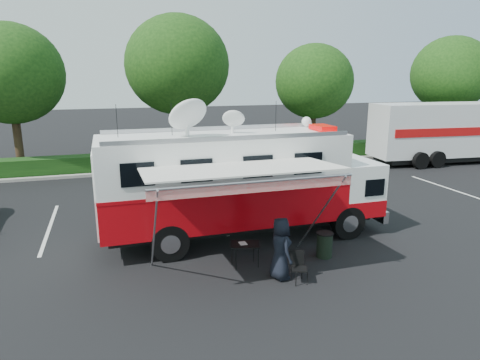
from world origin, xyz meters
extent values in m
plane|color=black|center=(0.00, 0.00, 0.00)|extent=(120.00, 120.00, 0.00)
cube|color=#9E998E|center=(4.00, 11.00, 0.07)|extent=(60.00, 0.35, 0.15)
cube|color=black|center=(4.00, 11.90, 0.50)|extent=(60.00, 1.20, 1.00)
cylinder|color=black|center=(-9.00, 13.00, 2.20)|extent=(0.44, 0.44, 4.40)
ellipsoid|color=#14380F|center=(-9.00, 13.00, 5.46)|extent=(5.63, 5.63, 5.35)
cylinder|color=black|center=(0.00, 13.00, 2.40)|extent=(0.44, 0.44, 4.80)
ellipsoid|color=#14380F|center=(0.00, 13.00, 5.95)|extent=(6.14, 6.14, 5.84)
cylinder|color=black|center=(9.00, 13.00, 2.00)|extent=(0.44, 0.44, 4.00)
ellipsoid|color=#14380F|center=(9.00, 13.00, 4.96)|extent=(5.12, 5.12, 4.86)
cylinder|color=black|center=(20.00, 13.00, 2.20)|extent=(0.44, 0.44, 4.40)
ellipsoid|color=#14380F|center=(20.00, 13.00, 5.46)|extent=(5.63, 5.63, 5.35)
cube|color=silver|center=(-6.50, 3.00, 0.00)|extent=(0.12, 5.50, 0.01)
cube|color=silver|center=(-0.50, 3.00, 0.00)|extent=(0.12, 5.50, 0.01)
cube|color=silver|center=(5.50, 3.00, 0.00)|extent=(0.12, 5.50, 0.01)
cube|color=silver|center=(11.50, 3.00, 0.00)|extent=(0.12, 5.50, 0.01)
cube|color=black|center=(0.00, 0.00, 0.57)|extent=(8.91, 1.45, 0.31)
cylinder|color=black|center=(3.32, -1.14, 0.57)|extent=(1.14, 0.33, 1.14)
cylinder|color=black|center=(3.32, 1.14, 0.57)|extent=(1.14, 0.33, 1.14)
cylinder|color=black|center=(-2.69, -1.14, 0.57)|extent=(1.14, 0.33, 1.14)
cylinder|color=black|center=(-2.69, 1.14, 0.57)|extent=(1.14, 0.33, 1.14)
cube|color=silver|center=(4.71, 0.00, 0.62)|extent=(0.21, 2.59, 0.41)
cube|color=white|center=(3.94, 0.00, 1.61)|extent=(1.45, 2.59, 1.76)
cube|color=#B2070D|center=(3.94, 0.00, 0.98)|extent=(1.47, 2.61, 0.57)
cube|color=black|center=(4.61, 0.00, 1.92)|extent=(0.12, 2.29, 0.73)
cube|color=#B2070D|center=(-0.73, 0.00, 1.35)|extent=(7.87, 2.59, 1.24)
cube|color=#B2070D|center=(-0.73, 0.00, 1.97)|extent=(7.89, 2.61, 0.10)
cube|color=white|center=(-0.73, 0.00, 2.75)|extent=(7.87, 2.59, 1.45)
cube|color=white|center=(-0.73, 0.00, 3.51)|extent=(7.87, 2.59, 0.08)
cube|color=#CC0505|center=(2.80, 0.00, 3.66)|extent=(0.57, 0.98, 0.17)
sphere|color=white|center=(2.69, 1.04, 3.76)|extent=(0.35, 0.35, 0.35)
ellipsoid|color=white|center=(-1.86, -0.16, 4.25)|extent=(1.24, 1.24, 0.37)
ellipsoid|color=white|center=(-0.31, 0.21, 4.04)|extent=(0.73, 0.73, 0.21)
cylinder|color=black|center=(-3.94, 0.41, 4.04)|extent=(0.02, 0.02, 1.04)
cylinder|color=black|center=(-2.28, 0.41, 4.04)|extent=(0.02, 0.02, 1.04)
cylinder|color=black|center=(1.24, 0.41, 4.04)|extent=(0.02, 0.02, 1.04)
cube|color=silver|center=(-0.93, -2.54, 3.00)|extent=(5.18, 2.48, 0.21)
cube|color=red|center=(-0.93, -3.76, 2.82)|extent=(5.18, 0.04, 0.29)
cylinder|color=#B2B2B7|center=(-0.93, -3.78, 2.94)|extent=(5.18, 0.07, 0.07)
cylinder|color=#B2B2B7|center=(-3.27, -2.61, 1.48)|extent=(0.05, 2.67, 2.99)
cylinder|color=#B2B2B7|center=(1.41, -2.61, 1.48)|extent=(0.05, 2.67, 2.99)
imported|color=black|center=(0.01, -3.16, 0.00)|extent=(0.65, 0.91, 1.73)
cube|color=black|center=(-0.68, -2.17, 0.67)|extent=(0.95, 0.78, 0.04)
cylinder|color=black|center=(-1.01, -2.38, 0.34)|extent=(0.02, 0.02, 0.67)
cylinder|color=black|center=(-1.01, -1.96, 0.34)|extent=(0.02, 0.02, 0.67)
cylinder|color=black|center=(-0.34, -2.38, 0.34)|extent=(0.02, 0.02, 0.67)
cylinder|color=black|center=(-0.34, -1.96, 0.34)|extent=(0.02, 0.02, 0.67)
cube|color=silver|center=(-0.73, -2.12, 0.69)|extent=(0.21, 0.29, 0.01)
cube|color=black|center=(0.39, -3.58, 0.40)|extent=(0.52, 0.52, 0.04)
cube|color=black|center=(0.39, -3.37, 0.63)|extent=(0.39, 0.18, 0.45)
cylinder|color=black|center=(0.22, -3.74, 0.20)|extent=(0.02, 0.02, 0.40)
cylinder|color=black|center=(0.22, -3.41, 0.20)|extent=(0.02, 0.02, 0.40)
cylinder|color=black|center=(0.55, -3.74, 0.20)|extent=(0.02, 0.02, 0.40)
cylinder|color=black|center=(0.55, -3.41, 0.20)|extent=(0.02, 0.02, 0.40)
cylinder|color=black|center=(1.84, -2.26, 0.37)|extent=(0.48, 0.48, 0.73)
cylinder|color=black|center=(1.84, -2.26, 0.75)|extent=(0.52, 0.52, 0.04)
cube|color=silver|center=(17.18, 8.31, 2.10)|extent=(12.16, 3.59, 3.19)
cube|color=black|center=(17.18, 8.31, 0.35)|extent=(11.14, 3.20, 0.30)
cylinder|color=black|center=(13.19, 7.21, 0.50)|extent=(1.00, 0.30, 1.00)
cylinder|color=black|center=(13.19, 9.41, 0.50)|extent=(1.00, 0.30, 1.00)
cylinder|color=black|center=(14.39, 7.21, 0.50)|extent=(1.00, 0.30, 1.00)
cylinder|color=black|center=(14.39, 9.41, 0.50)|extent=(1.00, 0.30, 1.00)
camera|label=1|loc=(-4.23, -13.09, 5.44)|focal=32.00mm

